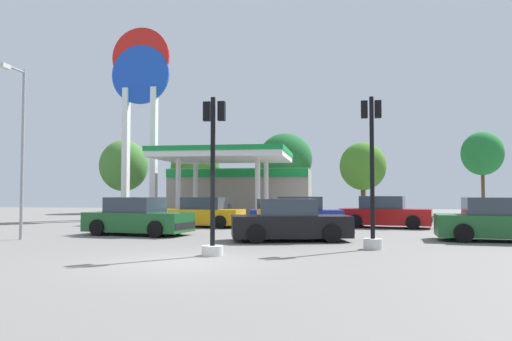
{
  "coord_description": "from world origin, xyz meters",
  "views": [
    {
      "loc": [
        3.94,
        -12.45,
        1.8
      ],
      "look_at": [
        -0.62,
        17.37,
        3.18
      ],
      "focal_mm": 34.75,
      "sensor_mm": 36.0,
      "label": 1
    }
  ],
  "objects": [
    {
      "name": "tree_2",
      "position": [
        -0.11,
        31.32,
        4.81
      ],
      "size": [
        4.77,
        4.77,
        7.12
      ],
      "color": "brown",
      "rests_on": "ground"
    },
    {
      "name": "car_4",
      "position": [
        2.37,
        6.27,
        0.72
      ],
      "size": [
        4.73,
        2.81,
        1.58
      ],
      "color": "black",
      "rests_on": "ground"
    },
    {
      "name": "traffic_signal_0",
      "position": [
        0.52,
        1.63,
        1.95
      ],
      "size": [
        0.65,
        0.67,
        4.61
      ],
      "color": "silver",
      "rests_on": "ground"
    },
    {
      "name": "tree_0",
      "position": [
        -14.69,
        30.01,
        4.28
      ],
      "size": [
        4.34,
        4.34,
        6.6
      ],
      "color": "brown",
      "rests_on": "ground"
    },
    {
      "name": "car_1",
      "position": [
        10.15,
        7.31,
        0.74
      ],
      "size": [
        4.76,
        2.48,
        1.64
      ],
      "color": "black",
      "rests_on": "ground"
    },
    {
      "name": "ground_plane",
      "position": [
        0.0,
        0.0,
        0.0
      ],
      "size": [
        90.0,
        90.0,
        0.0
      ],
      "primitive_type": "plane",
      "color": "slate",
      "rests_on": "ground"
    },
    {
      "name": "station_pole_sign",
      "position": [
        -9.25,
        20.25,
        8.61
      ],
      "size": [
        4.15,
        0.56,
        13.42
      ],
      "color": "white",
      "rests_on": "ground"
    },
    {
      "name": "tree_4",
      "position": [
        16.12,
        30.11,
        5.01
      ],
      "size": [
        3.32,
        3.32,
        6.82
      ],
      "color": "brown",
      "rests_on": "ground"
    },
    {
      "name": "corner_streetlamp",
      "position": [
        -8.01,
        5.02,
        4.02
      ],
      "size": [
        0.24,
        1.48,
        6.65
      ],
      "color": "gray",
      "rests_on": "ground"
    },
    {
      "name": "car_3",
      "position": [
        -4.33,
        7.93,
        0.73
      ],
      "size": [
        4.79,
        2.68,
        1.62
      ],
      "color": "black",
      "rests_on": "ground"
    },
    {
      "name": "tree_1",
      "position": [
        -8.39,
        31.36,
        4.1
      ],
      "size": [
        4.45,
        4.45,
        6.23
      ],
      "color": "brown",
      "rests_on": "ground"
    },
    {
      "name": "car_5",
      "position": [
        6.71,
        14.22,
        0.74
      ],
      "size": [
        4.9,
        2.87,
        1.64
      ],
      "color": "black",
      "rests_on": "ground"
    },
    {
      "name": "traffic_signal_2",
      "position": [
        5.24,
        3.94,
        2.02
      ],
      "size": [
        0.65,
        0.66,
        4.93
      ],
      "color": "silver",
      "rests_on": "ground"
    },
    {
      "name": "gas_station",
      "position": [
        -2.95,
        24.8,
        2.17
      ],
      "size": [
        10.53,
        13.42,
        4.6
      ],
      "color": "gray",
      "rests_on": "ground"
    },
    {
      "name": "car_0",
      "position": [
        2.2,
        12.22,
        0.74
      ],
      "size": [
        4.74,
        2.51,
        1.63
      ],
      "color": "black",
      "rests_on": "ground"
    },
    {
      "name": "tree_3",
      "position": [
        6.52,
        29.32,
        4.01
      ],
      "size": [
        3.81,
        3.81,
        6.02
      ],
      "color": "brown",
      "rests_on": "ground"
    },
    {
      "name": "car_2",
      "position": [
        -2.9,
        13.22,
        0.72
      ],
      "size": [
        4.58,
        2.38,
        1.58
      ],
      "color": "black",
      "rests_on": "ground"
    }
  ]
}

